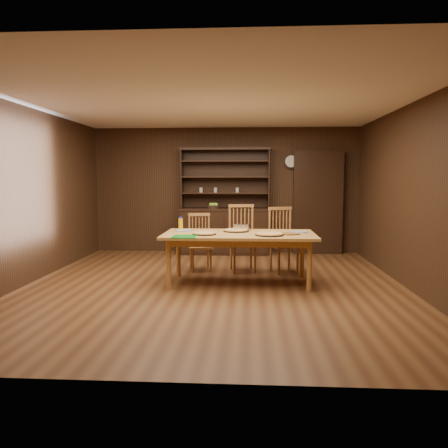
# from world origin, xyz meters

# --- Properties ---
(floor) EXTENTS (6.00, 6.00, 0.00)m
(floor) POSITION_xyz_m (0.00, 0.00, 0.00)
(floor) COLOR brown
(floor) RESTS_ON ground
(room_shell) EXTENTS (6.00, 6.00, 6.00)m
(room_shell) POSITION_xyz_m (0.00, 0.00, 1.58)
(room_shell) COLOR white
(room_shell) RESTS_ON floor
(china_hutch) EXTENTS (1.84, 0.52, 2.17)m
(china_hutch) POSITION_xyz_m (-0.00, 2.75, 0.60)
(china_hutch) COLOR black
(china_hutch) RESTS_ON floor
(doorway) EXTENTS (1.00, 0.18, 2.10)m
(doorway) POSITION_xyz_m (1.90, 2.90, 1.05)
(doorway) COLOR black
(doorway) RESTS_ON floor
(wall_clock) EXTENTS (0.30, 0.05, 0.30)m
(wall_clock) POSITION_xyz_m (1.35, 2.96, 1.90)
(wall_clock) COLOR black
(wall_clock) RESTS_ON room_shell
(dining_table) EXTENTS (2.22, 1.11, 0.75)m
(dining_table) POSITION_xyz_m (0.36, 0.21, 0.68)
(dining_table) COLOR #CB9346
(dining_table) RESTS_ON floor
(chair_left) EXTENTS (0.48, 0.46, 0.96)m
(chair_left) POSITION_xyz_m (-0.33, 1.13, 0.51)
(chair_left) COLOR #A56E38
(chair_left) RESTS_ON floor
(chair_center) EXTENTS (0.54, 0.52, 1.11)m
(chair_center) POSITION_xyz_m (0.38, 1.14, 0.59)
(chair_center) COLOR #A56E38
(chair_center) RESTS_ON floor
(chair_right) EXTENTS (0.57, 0.55, 1.08)m
(chair_right) POSITION_xyz_m (1.05, 1.08, 0.57)
(chair_right) COLOR #A56E38
(chair_right) RESTS_ON floor
(pizza_left) EXTENTS (0.35, 0.35, 0.04)m
(pizza_left) POSITION_xyz_m (-0.14, 0.01, 0.77)
(pizza_left) COLOR black
(pizza_left) RESTS_ON dining_table
(pizza_right) EXTENTS (0.41, 0.41, 0.04)m
(pizza_right) POSITION_xyz_m (0.79, -0.02, 0.77)
(pizza_right) COLOR black
(pizza_right) RESTS_ON dining_table
(pizza_center) EXTENTS (0.39, 0.39, 0.04)m
(pizza_center) POSITION_xyz_m (0.30, 0.40, 0.77)
(pizza_center) COLOR black
(pizza_center) RESTS_ON dining_table
(cooling_rack) EXTENTS (0.34, 0.34, 0.01)m
(cooling_rack) POSITION_xyz_m (-0.39, -0.25, 0.76)
(cooling_rack) COLOR green
(cooling_rack) RESTS_ON dining_table
(plate_left) EXTENTS (0.28, 0.28, 0.02)m
(plate_left) POSITION_xyz_m (-0.49, 0.43, 0.76)
(plate_left) COLOR silver
(plate_left) RESTS_ON dining_table
(plate_right) EXTENTS (0.27, 0.27, 0.02)m
(plate_right) POSITION_xyz_m (1.24, 0.35, 0.76)
(plate_right) COLOR silver
(plate_right) RESTS_ON dining_table
(foil_dish) EXTENTS (0.27, 0.22, 0.10)m
(foil_dish) POSITION_xyz_m (0.39, 0.60, 0.80)
(foil_dish) COLOR silver
(foil_dish) RESTS_ON dining_table
(juice_bottle) EXTENTS (0.07, 0.07, 0.21)m
(juice_bottle) POSITION_xyz_m (-0.57, 0.55, 0.85)
(juice_bottle) COLOR #DC9B0B
(juice_bottle) RESTS_ON dining_table
(pot_holder_a) EXTENTS (0.29, 0.29, 0.02)m
(pot_holder_a) POSITION_xyz_m (1.09, 0.11, 0.76)
(pot_holder_a) COLOR #B31417
(pot_holder_a) RESTS_ON dining_table
(pot_holder_b) EXTENTS (0.21, 0.21, 0.01)m
(pot_holder_b) POSITION_xyz_m (1.00, 0.17, 0.76)
(pot_holder_b) COLOR #B31417
(pot_holder_b) RESTS_ON dining_table
(fruit_bowl) EXTENTS (0.27, 0.27, 0.12)m
(fruit_bowl) POSITION_xyz_m (-0.23, 2.69, 0.98)
(fruit_bowl) COLOR black
(fruit_bowl) RESTS_ON china_hutch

